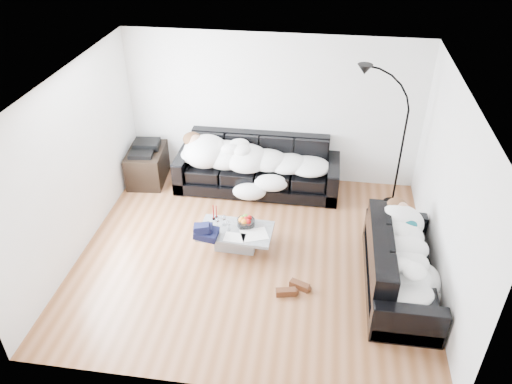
# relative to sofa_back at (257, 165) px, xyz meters

# --- Properties ---
(ground) EXTENTS (5.00, 5.00, 0.00)m
(ground) POSITION_rel_sofa_back_xyz_m (0.20, -1.80, -0.46)
(ground) COLOR brown
(ground) RESTS_ON ground
(wall_back) EXTENTS (5.00, 0.02, 2.60)m
(wall_back) POSITION_rel_sofa_back_xyz_m (0.20, 0.45, 0.84)
(wall_back) COLOR silver
(wall_back) RESTS_ON ground
(wall_left) EXTENTS (0.02, 4.50, 2.60)m
(wall_left) POSITION_rel_sofa_back_xyz_m (-2.30, -1.80, 0.84)
(wall_left) COLOR silver
(wall_left) RESTS_ON ground
(wall_right) EXTENTS (0.02, 4.50, 2.60)m
(wall_right) POSITION_rel_sofa_back_xyz_m (2.70, -1.80, 0.84)
(wall_right) COLOR silver
(wall_right) RESTS_ON ground
(ceiling) EXTENTS (5.00, 5.00, 0.00)m
(ceiling) POSITION_rel_sofa_back_xyz_m (0.20, -1.80, 2.14)
(ceiling) COLOR white
(ceiling) RESTS_ON ground
(sofa_back) EXTENTS (2.79, 0.97, 0.91)m
(sofa_back) POSITION_rel_sofa_back_xyz_m (0.00, 0.00, 0.00)
(sofa_back) COLOR black
(sofa_back) RESTS_ON ground
(sofa_right) EXTENTS (0.87, 2.04, 0.83)m
(sofa_right) POSITION_rel_sofa_back_xyz_m (2.23, -2.17, -0.04)
(sofa_right) COLOR black
(sofa_right) RESTS_ON ground
(sleeper_back) EXTENTS (2.36, 0.82, 0.47)m
(sleeper_back) POSITION_rel_sofa_back_xyz_m (0.00, -0.05, 0.20)
(sleeper_back) COLOR white
(sleeper_back) RESTS_ON sofa_back
(sleeper_right) EXTENTS (0.74, 1.75, 0.43)m
(sleeper_right) POSITION_rel_sofa_back_xyz_m (2.23, -2.17, 0.18)
(sleeper_right) COLOR white
(sleeper_right) RESTS_ON sofa_right
(teal_cushion) EXTENTS (0.42, 0.38, 0.20)m
(teal_cushion) POSITION_rel_sofa_back_xyz_m (2.17, -1.54, 0.26)
(teal_cushion) COLOR #0B4C52
(teal_cushion) RESTS_ON sofa_right
(coffee_table) EXTENTS (1.08, 0.66, 0.31)m
(coffee_table) POSITION_rel_sofa_back_xyz_m (-0.08, -1.65, -0.30)
(coffee_table) COLOR #939699
(coffee_table) RESTS_ON ground
(fruit_bowl) EXTENTS (0.29, 0.29, 0.16)m
(fruit_bowl) POSITION_rel_sofa_back_xyz_m (0.05, -1.52, -0.06)
(fruit_bowl) COLOR white
(fruit_bowl) RESTS_ON coffee_table
(wine_glass_a) EXTENTS (0.08, 0.08, 0.17)m
(wine_glass_a) POSITION_rel_sofa_back_xyz_m (-0.27, -1.56, -0.06)
(wine_glass_a) COLOR white
(wine_glass_a) RESTS_ON coffee_table
(wine_glass_b) EXTENTS (0.08, 0.08, 0.17)m
(wine_glass_b) POSITION_rel_sofa_back_xyz_m (-0.36, -1.62, -0.06)
(wine_glass_b) COLOR white
(wine_glass_b) RESTS_ON coffee_table
(wine_glass_c) EXTENTS (0.07, 0.07, 0.15)m
(wine_glass_c) POSITION_rel_sofa_back_xyz_m (-0.18, -1.66, -0.07)
(wine_glass_c) COLOR white
(wine_glass_c) RESTS_ON coffee_table
(candle_left) EXTENTS (0.06, 0.06, 0.25)m
(candle_left) POSITION_rel_sofa_back_xyz_m (-0.45, -1.44, -0.02)
(candle_left) COLOR maroon
(candle_left) RESTS_ON coffee_table
(candle_right) EXTENTS (0.05, 0.05, 0.21)m
(candle_right) POSITION_rel_sofa_back_xyz_m (-0.42, -1.40, -0.04)
(candle_right) COLOR maroon
(candle_right) RESTS_ON coffee_table
(newspaper_a) EXTENTS (0.46, 0.41, 0.01)m
(newspaper_a) POSITION_rel_sofa_back_xyz_m (0.20, -1.73, -0.14)
(newspaper_a) COLOR silver
(newspaper_a) RESTS_ON coffee_table
(newspaper_b) EXTENTS (0.31, 0.22, 0.01)m
(newspaper_b) POSITION_rel_sofa_back_xyz_m (-0.06, -1.83, -0.14)
(newspaper_b) COLOR silver
(newspaper_b) RESTS_ON coffee_table
(navy_jacket) EXTENTS (0.35, 0.29, 0.17)m
(navy_jacket) POSITION_rel_sofa_back_xyz_m (-0.50, -1.84, 0.02)
(navy_jacket) COLOR black
(navy_jacket) RESTS_ON coffee_table
(shoes) EXTENTS (0.46, 0.34, 0.10)m
(shoes) POSITION_rel_sofa_back_xyz_m (0.83, -2.47, -0.40)
(shoes) COLOR #472311
(shoes) RESTS_ON ground
(av_cabinet) EXTENTS (0.68, 0.93, 0.60)m
(av_cabinet) POSITION_rel_sofa_back_xyz_m (-1.98, -0.02, -0.15)
(av_cabinet) COLOR black
(av_cabinet) RESTS_ON ground
(stereo) EXTENTS (0.47, 0.39, 0.13)m
(stereo) POSITION_rel_sofa_back_xyz_m (-1.98, -0.02, 0.21)
(stereo) COLOR black
(stereo) RESTS_ON av_cabinet
(floor_lamp) EXTENTS (0.77, 0.34, 2.09)m
(floor_lamp) POSITION_rel_sofa_back_xyz_m (2.31, -0.16, 0.59)
(floor_lamp) COLOR black
(floor_lamp) RESTS_ON ground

